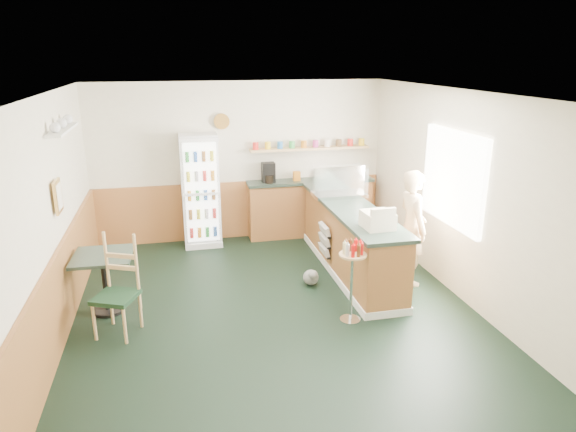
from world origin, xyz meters
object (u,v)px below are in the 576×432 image
object	(u,v)px
drinks_fridge	(201,191)
cafe_table	(104,272)
display_case	(339,182)
cash_register	(378,220)
condiment_stand	(352,268)
shopkeeper	(412,228)
cafe_chair	(115,282)

from	to	relation	value
drinks_fridge	cafe_table	xyz separation A→B (m)	(-1.34, -2.19, -0.40)
display_case	cash_register	world-z (taller)	display_case
cash_register	cafe_table	size ratio (longest dim) A/B	0.49
cash_register	condiment_stand	size ratio (longest dim) A/B	0.37
drinks_fridge	cash_register	world-z (taller)	drinks_fridge
cash_register	condiment_stand	xyz separation A→B (m)	(-0.48, -0.46, -0.42)
cafe_table	cash_register	bearing A→B (deg)	-7.36
cash_register	cafe_table	xyz separation A→B (m)	(-3.40, 0.44, -0.57)
drinks_fridge	shopkeeper	xyz separation A→B (m)	(2.76, -2.21, -0.12)
cash_register	shopkeeper	xyz separation A→B (m)	(0.70, 0.42, -0.30)
shopkeeper	condiment_stand	size ratio (longest dim) A/B	1.60
condiment_stand	cafe_table	world-z (taller)	condiment_stand
display_case	cafe_table	bearing A→B (deg)	-161.93
cafe_table	shopkeeper	bearing A→B (deg)	-0.21
display_case	cafe_chair	bearing A→B (deg)	-153.41
condiment_stand	cafe_chair	distance (m)	2.76
shopkeeper	condiment_stand	distance (m)	1.48
display_case	cash_register	size ratio (longest dim) A/B	2.12
drinks_fridge	cafe_table	bearing A→B (deg)	-121.38
cash_register	shopkeeper	distance (m)	0.87
drinks_fridge	condiment_stand	bearing A→B (deg)	-62.94
cash_register	condiment_stand	bearing A→B (deg)	-139.03
condiment_stand	shopkeeper	bearing A→B (deg)	36.71
cafe_chair	cash_register	bearing A→B (deg)	25.21
display_case	cafe_table	xyz separation A→B (m)	(-3.40, -1.11, -0.70)
shopkeeper	drinks_fridge	bearing A→B (deg)	51.10
shopkeeper	condiment_stand	xyz separation A→B (m)	(-1.18, -0.88, -0.12)
shopkeeper	cafe_table	size ratio (longest dim) A/B	2.12
shopkeeper	cafe_chair	world-z (taller)	shopkeeper
display_case	cafe_table	world-z (taller)	display_case
drinks_fridge	cafe_chair	distance (m)	2.95
condiment_stand	cafe_table	size ratio (longest dim) A/B	1.33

